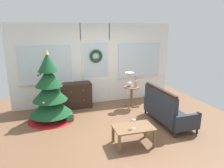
{
  "coord_description": "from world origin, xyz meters",
  "views": [
    {
      "loc": [
        -1.62,
        -4.48,
        2.4
      ],
      "look_at": [
        0.05,
        0.55,
        1.0
      ],
      "focal_mm": 33.98,
      "sensor_mm": 36.0,
      "label": 1
    }
  ],
  "objects_px": {
    "flower_vase": "(136,83)",
    "coffee_table": "(133,129)",
    "wine_glass": "(134,122)",
    "gift_box": "(69,117)",
    "side_table": "(132,93)",
    "table_lamp": "(130,77)",
    "dresser_cabinet": "(77,95)",
    "settee_sofa": "(166,110)",
    "christmas_tree": "(50,95)"
  },
  "relations": [
    {
      "from": "christmas_tree",
      "to": "table_lamp",
      "type": "distance_m",
      "value": 2.35
    },
    {
      "from": "side_table",
      "to": "flower_vase",
      "type": "distance_m",
      "value": 0.33
    },
    {
      "from": "flower_vase",
      "to": "gift_box",
      "type": "distance_m",
      "value": 2.18
    },
    {
      "from": "christmas_tree",
      "to": "flower_vase",
      "type": "bearing_deg",
      "value": 1.42
    },
    {
      "from": "side_table",
      "to": "coffee_table",
      "type": "xyz_separation_m",
      "value": [
        -0.81,
        -1.98,
        -0.14
      ]
    },
    {
      "from": "christmas_tree",
      "to": "dresser_cabinet",
      "type": "relative_size",
      "value": 2.08
    },
    {
      "from": "coffee_table",
      "to": "side_table",
      "type": "bearing_deg",
      "value": 67.7
    },
    {
      "from": "dresser_cabinet",
      "to": "wine_glass",
      "type": "distance_m",
      "value": 2.75
    },
    {
      "from": "side_table",
      "to": "wine_glass",
      "type": "xyz_separation_m",
      "value": [
        -0.84,
        -2.04,
        0.07
      ]
    },
    {
      "from": "flower_vase",
      "to": "coffee_table",
      "type": "bearing_deg",
      "value": -115.4
    },
    {
      "from": "dresser_cabinet",
      "to": "table_lamp",
      "type": "relative_size",
      "value": 2.06
    },
    {
      "from": "christmas_tree",
      "to": "wine_glass",
      "type": "distance_m",
      "value": 2.48
    },
    {
      "from": "side_table",
      "to": "settee_sofa",
      "type": "bearing_deg",
      "value": -72.98
    },
    {
      "from": "coffee_table",
      "to": "wine_glass",
      "type": "distance_m",
      "value": 0.21
    },
    {
      "from": "side_table",
      "to": "gift_box",
      "type": "height_order",
      "value": "side_table"
    },
    {
      "from": "dresser_cabinet",
      "to": "coffee_table",
      "type": "xyz_separation_m",
      "value": [
        0.78,
        -2.58,
        -0.04
      ]
    },
    {
      "from": "flower_vase",
      "to": "gift_box",
      "type": "bearing_deg",
      "value": -171.98
    },
    {
      "from": "wine_glass",
      "to": "christmas_tree",
      "type": "bearing_deg",
      "value": 128.95
    },
    {
      "from": "settee_sofa",
      "to": "wine_glass",
      "type": "height_order",
      "value": "settee_sofa"
    },
    {
      "from": "coffee_table",
      "to": "gift_box",
      "type": "bearing_deg",
      "value": 124.62
    },
    {
      "from": "table_lamp",
      "to": "flower_vase",
      "type": "relative_size",
      "value": 1.26
    },
    {
      "from": "dresser_cabinet",
      "to": "settee_sofa",
      "type": "distance_m",
      "value": 2.73
    },
    {
      "from": "christmas_tree",
      "to": "settee_sofa",
      "type": "height_order",
      "value": "christmas_tree"
    },
    {
      "from": "dresser_cabinet",
      "to": "flower_vase",
      "type": "xyz_separation_m",
      "value": [
        1.69,
        -0.65,
        0.41
      ]
    },
    {
      "from": "table_lamp",
      "to": "gift_box",
      "type": "relative_size",
      "value": 2.24
    },
    {
      "from": "table_lamp",
      "to": "wine_glass",
      "type": "distance_m",
      "value": 2.26
    },
    {
      "from": "dresser_cabinet",
      "to": "settee_sofa",
      "type": "xyz_separation_m",
      "value": [
        1.98,
        -1.88,
        -0.01
      ]
    },
    {
      "from": "settee_sofa",
      "to": "wine_glass",
      "type": "relative_size",
      "value": 8.09
    },
    {
      "from": "settee_sofa",
      "to": "dresser_cabinet",
      "type": "bearing_deg",
      "value": 136.52
    },
    {
      "from": "christmas_tree",
      "to": "gift_box",
      "type": "bearing_deg",
      "value": -26.79
    },
    {
      "from": "dresser_cabinet",
      "to": "settee_sofa",
      "type": "bearing_deg",
      "value": -43.48
    },
    {
      "from": "side_table",
      "to": "coffee_table",
      "type": "bearing_deg",
      "value": -112.3
    },
    {
      "from": "flower_vase",
      "to": "coffee_table",
      "type": "xyz_separation_m",
      "value": [
        -0.91,
        -1.92,
        -0.45
      ]
    },
    {
      "from": "wine_glass",
      "to": "settee_sofa",
      "type": "bearing_deg",
      "value": 31.57
    },
    {
      "from": "side_table",
      "to": "table_lamp",
      "type": "distance_m",
      "value": 0.49
    },
    {
      "from": "dresser_cabinet",
      "to": "gift_box",
      "type": "xyz_separation_m",
      "value": [
        -0.35,
        -0.94,
        -0.29
      ]
    },
    {
      "from": "coffee_table",
      "to": "wine_glass",
      "type": "relative_size",
      "value": 4.41
    },
    {
      "from": "flower_vase",
      "to": "settee_sofa",
      "type": "bearing_deg",
      "value": -76.52
    },
    {
      "from": "gift_box",
      "to": "christmas_tree",
      "type": "bearing_deg",
      "value": 153.21
    },
    {
      "from": "side_table",
      "to": "table_lamp",
      "type": "relative_size",
      "value": 1.55
    },
    {
      "from": "christmas_tree",
      "to": "coffee_table",
      "type": "xyz_separation_m",
      "value": [
        1.58,
        -1.86,
        -0.35
      ]
    },
    {
      "from": "settee_sofa",
      "to": "flower_vase",
      "type": "height_order",
      "value": "flower_vase"
    },
    {
      "from": "christmas_tree",
      "to": "dresser_cabinet",
      "type": "xyz_separation_m",
      "value": [
        0.8,
        0.71,
        -0.31
      ]
    },
    {
      "from": "wine_glass",
      "to": "gift_box",
      "type": "distance_m",
      "value": 2.08
    },
    {
      "from": "wine_glass",
      "to": "gift_box",
      "type": "relative_size",
      "value": 0.99
    },
    {
      "from": "dresser_cabinet",
      "to": "wine_glass",
      "type": "bearing_deg",
      "value": -74.05
    },
    {
      "from": "flower_vase",
      "to": "wine_glass",
      "type": "relative_size",
      "value": 1.79
    },
    {
      "from": "settee_sofa",
      "to": "table_lamp",
      "type": "relative_size",
      "value": 3.59
    },
    {
      "from": "coffee_table",
      "to": "gift_box",
      "type": "height_order",
      "value": "coffee_table"
    },
    {
      "from": "flower_vase",
      "to": "coffee_table",
      "type": "relative_size",
      "value": 0.41
    }
  ]
}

